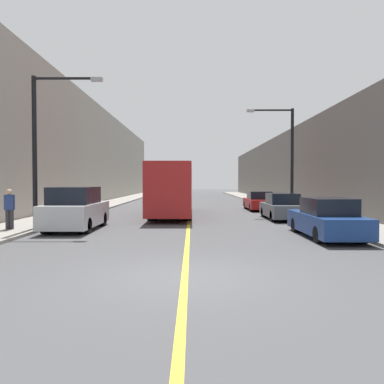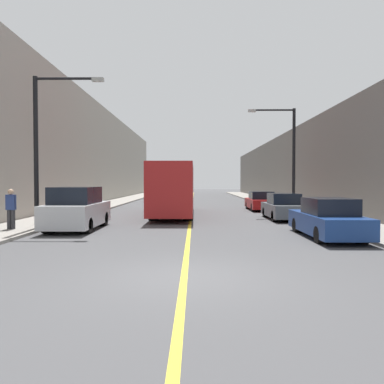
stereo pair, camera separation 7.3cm
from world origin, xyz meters
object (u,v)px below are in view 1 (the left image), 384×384
object	(u,v)px
car_right_mid	(283,208)
street_lamp_right	(289,152)
car_right_near	(328,220)
car_right_far	(260,202)
parked_suv_left	(77,210)
bus	(174,189)
street_lamp_left	(43,139)
pedestrian	(11,208)

from	to	relation	value
car_right_mid	street_lamp_right	distance (m)	4.75
car_right_mid	car_right_near	bearing A→B (deg)	-89.33
street_lamp_right	car_right_far	bearing A→B (deg)	105.99
parked_suv_left	street_lamp_right	xyz separation A→B (m)	(11.50, 7.66, 3.23)
car_right_mid	street_lamp_right	bearing A→B (deg)	70.59
bus	parked_suv_left	world-z (taller)	bus
parked_suv_left	bus	bearing A→B (deg)	61.43
car_right_mid	street_lamp_left	xyz separation A→B (m)	(-11.72, -5.04, 3.35)
car_right_far	pedestrian	world-z (taller)	pedestrian
car_right_near	car_right_far	world-z (taller)	car_right_near
car_right_mid	car_right_far	xyz separation A→B (m)	(-0.05, 7.03, -0.03)
parked_suv_left	car_right_mid	xyz separation A→B (m)	(10.42, 4.57, -0.21)
street_lamp_left	pedestrian	bearing A→B (deg)	-167.38
street_lamp_right	pedestrian	size ratio (longest dim) A/B	3.94
bus	street_lamp_right	bearing A→B (deg)	2.22
street_lamp_right	pedestrian	distance (m)	16.74
car_right_near	pedestrian	distance (m)	13.23
car_right_mid	bus	bearing A→B (deg)	156.44
car_right_near	car_right_far	bearing A→B (deg)	90.52
car_right_mid	street_lamp_left	world-z (taller)	street_lamp_left
car_right_mid	street_lamp_right	xyz separation A→B (m)	(1.09, 3.08, 3.44)
bus	pedestrian	size ratio (longest dim) A/B	6.40
pedestrian	parked_suv_left	bearing A→B (deg)	16.27
car_right_near	car_right_far	size ratio (longest dim) A/B	1.07
bus	parked_suv_left	size ratio (longest dim) A/B	2.47
bus	street_lamp_left	world-z (taller)	street_lamp_left
street_lamp_left	street_lamp_right	bearing A→B (deg)	32.40
street_lamp_right	car_right_mid	bearing A→B (deg)	-109.41
parked_suv_left	car_right_mid	size ratio (longest dim) A/B	1.06
pedestrian	car_right_near	bearing A→B (deg)	-6.96
pedestrian	car_right_far	bearing A→B (deg)	43.60
car_right_far	pedestrian	distance (m)	17.95
car_right_near	car_right_far	xyz separation A→B (m)	(-0.13, 13.98, -0.04)
bus	car_right_far	size ratio (longest dim) A/B	2.50
car_right_mid	pedestrian	size ratio (longest dim) A/B	2.43
parked_suv_left	car_right_near	xyz separation A→B (m)	(10.50, -2.37, -0.20)
bus	car_right_mid	distance (m)	7.07
parked_suv_left	car_right_far	distance (m)	15.57
street_lamp_right	car_right_near	bearing A→B (deg)	-95.72
street_lamp_left	car_right_mid	bearing A→B (deg)	23.29
bus	car_right_far	world-z (taller)	bus
car_right_near	car_right_mid	bearing A→B (deg)	90.67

